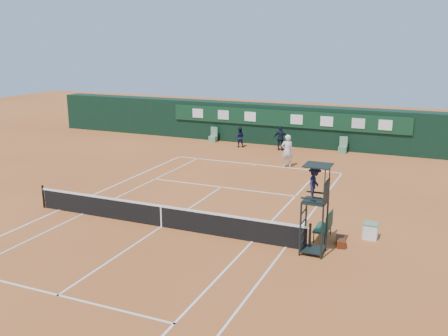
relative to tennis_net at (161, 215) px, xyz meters
The scene contains 14 objects.
ground 0.51m from the tennis_net, ahead, with size 90.00×90.00×0.00m, color #BC612C.
court_lines 0.50m from the tennis_net, ahead, with size 11.05×23.85×0.01m.
tennis_net is the anchor object (origin of this frame).
back_wall 18.77m from the tennis_net, 90.00° to the left, with size 40.00×1.65×3.00m.
linesman_chair_left 18.33m from the tennis_net, 107.46° to the left, with size 0.55×0.50×1.15m.
linesman_chair_right 18.05m from the tennis_net, 75.57° to the left, with size 0.55×0.50×1.15m.
umpire_chair 6.84m from the tennis_net, ahead, with size 0.96×0.95×3.42m.
player_bench 6.84m from the tennis_net, 11.89° to the left, with size 0.56×1.20×1.10m.
tennis_bag 7.47m from the tennis_net, ahead, with size 0.34×0.77×0.29m, color black.
cooler 8.63m from the tennis_net, 14.70° to the left, with size 0.57×0.57×0.65m.
tennis_ball 6.42m from the tennis_net, 80.05° to the left, with size 0.08×0.08×0.08m, color #D5E435.
player 12.26m from the tennis_net, 80.59° to the left, with size 0.75×0.49×2.06m, color white.
ball_kid_left 16.69m from the tennis_net, 99.95° to the left, with size 0.72×0.56×1.48m, color black.
ball_kid_right 16.56m from the tennis_net, 89.16° to the left, with size 1.03×0.43×1.76m, color black.
Camera 1 is at (10.30, -17.30, 7.74)m, focal length 40.00 mm.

